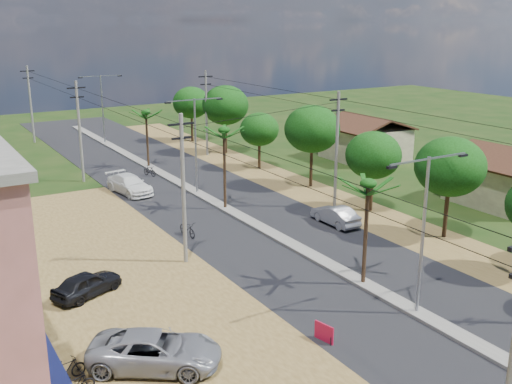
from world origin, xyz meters
TOP-DOWN VIEW (x-y plane):
  - ground at (0.00, 0.00)m, footprint 160.00×160.00m
  - road at (0.00, 15.00)m, footprint 12.00×110.00m
  - median at (0.00, 18.00)m, footprint 1.00×90.00m
  - dirt_lot_west at (-15.00, 8.00)m, footprint 18.00×46.00m
  - dirt_shoulder_east at (8.50, 15.00)m, footprint 5.00×90.00m
  - house_east_near at (20.00, 10.00)m, footprint 7.60×7.50m
  - house_east_far at (21.00, 28.00)m, footprint 7.60×7.50m
  - tree_east_c at (9.70, 7.00)m, footprint 4.60×4.60m
  - tree_east_d at (9.40, 14.00)m, footprint 4.20×4.20m
  - tree_east_e at (9.60, 22.00)m, footprint 4.80×4.80m
  - tree_east_f at (9.20, 30.00)m, footprint 3.80×3.80m
  - tree_east_g at (9.80, 38.00)m, footprint 5.00×5.00m
  - tree_east_h at (9.50, 46.00)m, footprint 4.40×4.40m
  - palm_median_near at (0.00, 4.00)m, footprint 2.00×2.00m
  - palm_median_mid at (0.00, 20.00)m, footprint 2.00×2.00m
  - palm_median_far at (0.00, 36.00)m, footprint 2.00×2.00m
  - streetlight_near at (0.00, 0.00)m, footprint 5.10×0.18m
  - streetlight_mid at (0.00, 25.00)m, footprint 5.10×0.18m
  - streetlight_far at (0.00, 50.00)m, footprint 5.10×0.18m
  - utility_pole_w_a at (-7.00, -10.00)m, footprint 1.60×0.24m
  - utility_pole_w_b at (-7.00, 12.00)m, footprint 1.60×0.24m
  - utility_pole_w_c at (-7.00, 34.00)m, footprint 1.60×0.24m
  - utility_pole_w_d at (-7.00, 55.00)m, footprint 1.60×0.24m
  - utility_pole_e_b at (7.50, 16.00)m, footprint 1.60×0.24m
  - utility_pole_e_c at (7.50, 38.00)m, footprint 1.60×0.24m
  - car_silver_mid at (5.00, 12.78)m, footprint 1.45×4.12m
  - car_white_far at (-4.76, 28.06)m, footprint 2.93×5.50m
  - car_parked_silver at (-12.86, 2.23)m, footprint 6.00×5.22m
  - car_parked_dark at (-13.37, 10.48)m, footprint 4.19×3.01m
  - moto_rider_west_a at (-5.00, 16.06)m, footprint 0.83×1.98m
  - moto_rider_west_b at (-1.20, 32.62)m, footprint 0.98×1.69m
  - roadside_sign at (-5.55, 0.27)m, footprint 0.29×1.07m

SIDE VIEW (x-z plane):
  - ground at x=0.00m, z-range 0.00..0.00m
  - dirt_shoulder_east at x=8.50m, z-range 0.00..0.03m
  - dirt_lot_west at x=-15.00m, z-range 0.00..0.04m
  - road at x=0.00m, z-range 0.00..0.04m
  - median at x=0.00m, z-range 0.00..0.18m
  - roadside_sign at x=-5.55m, z-range 0.00..0.89m
  - moto_rider_west_b at x=-1.20m, z-range 0.00..0.98m
  - moto_rider_west_a at x=-5.00m, z-range 0.00..1.01m
  - car_parked_dark at x=-13.37m, z-range 0.00..1.32m
  - car_silver_mid at x=5.00m, z-range 0.00..1.36m
  - car_white_far at x=-4.76m, z-range 0.00..1.52m
  - car_parked_silver at x=-12.86m, z-range 0.00..1.53m
  - house_east_near at x=20.00m, z-range 0.09..4.69m
  - house_east_far at x=21.00m, z-range 0.09..4.69m
  - tree_east_f at x=9.20m, z-range 1.13..6.64m
  - tree_east_d at x=9.40m, z-range 1.27..7.41m
  - tree_east_h at x=9.50m, z-range 1.38..7.90m
  - utility_pole_w_a at x=-7.00m, z-range 0.26..9.26m
  - utility_pole_w_b at x=-7.00m, z-range 0.26..9.26m
  - utility_pole_w_c at x=-7.00m, z-range 0.26..9.26m
  - utility_pole_w_d at x=-7.00m, z-range 0.26..9.26m
  - utility_pole_e_b at x=7.50m, z-range 0.26..9.26m
  - utility_pole_e_c at x=7.50m, z-range 0.26..9.26m
  - streetlight_near at x=0.00m, z-range 0.79..8.79m
  - streetlight_mid at x=0.00m, z-range 0.79..8.79m
  - streetlight_far at x=0.00m, z-range 0.79..8.79m
  - tree_east_c at x=9.70m, z-range 1.45..8.28m
  - tree_east_e at x=9.60m, z-range 1.52..8.66m
  - tree_east_g at x=9.80m, z-range 1.55..8.93m
  - palm_median_far at x=0.00m, z-range 2.34..8.19m
  - palm_median_near at x=0.00m, z-range 2.46..8.61m
  - palm_median_mid at x=0.00m, z-range 2.62..9.17m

